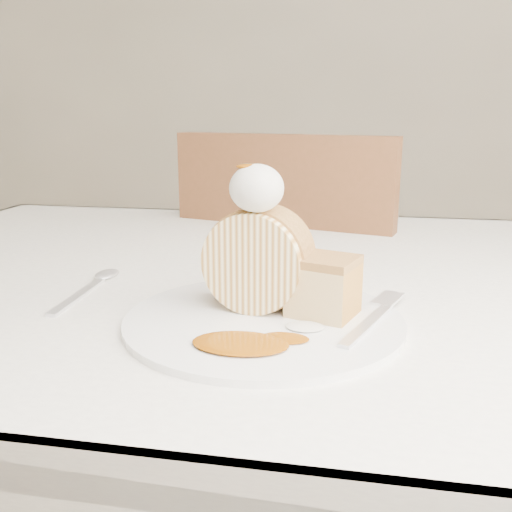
# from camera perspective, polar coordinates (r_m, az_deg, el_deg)

# --- Properties ---
(table) EXTENTS (1.40, 0.90, 0.75)m
(table) POSITION_cam_1_polar(r_m,az_deg,el_deg) (0.81, 3.94, -7.55)
(table) COLOR beige
(table) RESTS_ON ground
(chair_far) EXTENTS (0.53, 0.53, 0.92)m
(chair_far) POSITION_cam_1_polar(r_m,az_deg,el_deg) (1.26, 4.36, -6.04)
(chair_far) COLOR brown
(chair_far) RESTS_ON ground
(plate) EXTENTS (0.36, 0.36, 0.01)m
(plate) POSITION_cam_1_polar(r_m,az_deg,el_deg) (0.59, 0.78, -6.43)
(plate) COLOR white
(plate) RESTS_ON table
(roulade_slice) EXTENTS (0.11, 0.07, 0.11)m
(roulade_slice) POSITION_cam_1_polar(r_m,az_deg,el_deg) (0.60, 0.20, -0.32)
(roulade_slice) COLOR #F8E7AC
(roulade_slice) RESTS_ON plate
(cake_chunk) EXTENTS (0.08, 0.08, 0.05)m
(cake_chunk) POSITION_cam_1_polar(r_m,az_deg,el_deg) (0.59, 6.77, -3.36)
(cake_chunk) COLOR #AF7742
(cake_chunk) RESTS_ON plate
(whipped_cream) EXTENTS (0.06, 0.06, 0.05)m
(whipped_cream) POSITION_cam_1_polar(r_m,az_deg,el_deg) (0.57, 0.07, 6.79)
(whipped_cream) COLOR silver
(whipped_cream) RESTS_ON roulade_slice
(caramel_drizzle) EXTENTS (0.03, 0.02, 0.01)m
(caramel_drizzle) POSITION_cam_1_polar(r_m,az_deg,el_deg) (0.57, -0.65, 9.54)
(caramel_drizzle) COLOR #854105
(caramel_drizzle) RESTS_ON whipped_cream
(caramel_pool) EXTENTS (0.10, 0.08, 0.00)m
(caramel_pool) POSITION_cam_1_polar(r_m,az_deg,el_deg) (0.52, -1.58, -8.70)
(caramel_pool) COLOR #854105
(caramel_pool) RESTS_ON plate
(fork) EXTENTS (0.08, 0.17, 0.00)m
(fork) POSITION_cam_1_polar(r_m,az_deg,el_deg) (0.57, 11.00, -6.81)
(fork) COLOR silver
(fork) RESTS_ON plate
(spoon) EXTENTS (0.03, 0.16, 0.00)m
(spoon) POSITION_cam_1_polar(r_m,az_deg,el_deg) (0.70, -17.38, -3.85)
(spoon) COLOR silver
(spoon) RESTS_ON table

